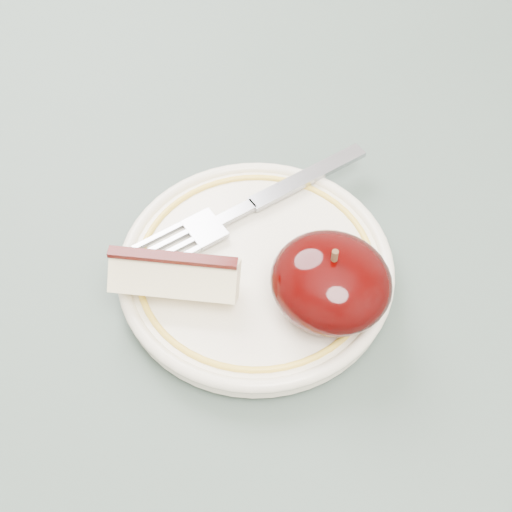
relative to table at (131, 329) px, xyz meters
The scene contains 5 objects.
table is the anchor object (origin of this frame).
plate 0.14m from the table, 24.45° to the left, with size 0.18×0.18×0.02m.
apple_half 0.20m from the table, 15.51° to the left, with size 0.08×0.07×0.05m.
apple_wedge 0.14m from the table, ahead, with size 0.09×0.06×0.04m.
fork 0.15m from the table, 51.36° to the left, with size 0.09×0.17×0.00m.
Camera 1 is at (0.23, -0.19, 1.15)m, focal length 50.00 mm.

